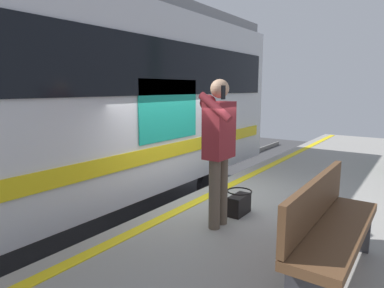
# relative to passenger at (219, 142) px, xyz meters

# --- Properties ---
(ground_plane) EXTENTS (25.82, 25.82, 0.00)m
(ground_plane) POSITION_rel_passenger_xyz_m (-0.91, -1.01, -2.09)
(ground_plane) COLOR #3D3D3F
(platform) EXTENTS (17.21, 3.68, 1.03)m
(platform) POSITION_rel_passenger_xyz_m (-0.91, 0.83, -1.57)
(platform) COLOR gray
(platform) RESTS_ON ground
(safety_line) EXTENTS (16.87, 0.16, 0.01)m
(safety_line) POSITION_rel_passenger_xyz_m (-0.91, -0.71, -1.06)
(safety_line) COLOR yellow
(safety_line) RESTS_ON platform
(track_rail_near) EXTENTS (22.38, 0.08, 0.16)m
(track_rail_near) POSITION_rel_passenger_xyz_m (-0.91, -2.33, -2.01)
(track_rail_near) COLOR slate
(track_rail_near) RESTS_ON ground
(track_rail_far) EXTENTS (22.38, 0.08, 0.16)m
(track_rail_far) POSITION_rel_passenger_xyz_m (-0.91, -3.77, -2.01)
(track_rail_far) COLOR slate
(track_rail_far) RESTS_ON ground
(passenger) EXTENTS (0.57, 0.55, 1.80)m
(passenger) POSITION_rel_passenger_xyz_m (0.00, 0.00, 0.00)
(passenger) COLOR brown
(passenger) RESTS_ON platform
(handbag) EXTENTS (0.38, 0.34, 0.33)m
(handbag) POSITION_rel_passenger_xyz_m (-0.49, 0.05, -0.91)
(handbag) COLOR black
(handbag) RESTS_ON platform
(bench) EXTENTS (1.75, 0.44, 0.90)m
(bench) POSITION_rel_passenger_xyz_m (0.40, 1.39, -0.57)
(bench) COLOR brown
(bench) RESTS_ON platform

